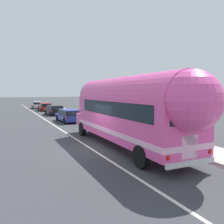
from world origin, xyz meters
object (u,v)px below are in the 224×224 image
at_px(car_second, 54,109).
at_px(car_third, 45,106).
at_px(car_fourth, 37,105).
at_px(painted_bus, 129,109).
at_px(car_lead, 69,115).

xyz_separation_m(car_second, car_third, (0.05, 8.27, 0.01)).
height_order(car_second, car_fourth, same).
xyz_separation_m(painted_bus, car_fourth, (-0.16, 36.37, -1.56)).
distance_m(car_second, car_third, 8.27).
bearing_deg(car_second, painted_bus, -90.54).
bearing_deg(car_third, car_lead, -90.51).
height_order(painted_bus, car_fourth, painted_bus).
distance_m(car_lead, car_fourth, 23.15).
bearing_deg(car_third, car_second, -90.34).
height_order(car_third, car_fourth, same).
bearing_deg(car_lead, car_second, 89.32).
xyz_separation_m(car_third, car_fourth, (-0.41, 6.49, -0.06)).
height_order(car_lead, car_third, same).
height_order(car_lead, car_second, same).
relative_size(car_second, car_fourth, 0.98).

